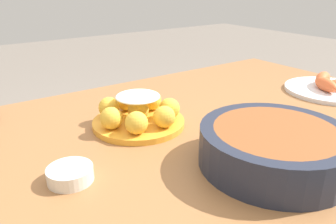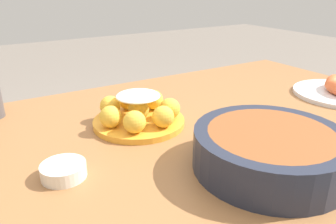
# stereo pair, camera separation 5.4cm
# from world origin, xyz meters

# --- Properties ---
(dining_table) EXTENTS (1.57, 0.96, 0.72)m
(dining_table) POSITION_xyz_m (0.00, 0.00, 0.64)
(dining_table) COLOR #936038
(dining_table) RESTS_ON ground_plane
(cake_plate) EXTENTS (0.25, 0.25, 0.09)m
(cake_plate) POSITION_xyz_m (0.13, -0.10, 0.76)
(cake_plate) COLOR gold
(cake_plate) RESTS_ON dining_table
(serving_bowl) EXTENTS (0.32, 0.32, 0.09)m
(serving_bowl) POSITION_xyz_m (0.00, 0.25, 0.77)
(serving_bowl) COLOR #232838
(serving_bowl) RESTS_ON dining_table
(sauce_bowl) EXTENTS (0.09, 0.09, 0.03)m
(sauce_bowl) POSITION_xyz_m (0.38, 0.06, 0.74)
(sauce_bowl) COLOR silver
(sauce_bowl) RESTS_ON dining_table
(seafood_platter) EXTENTS (0.31, 0.31, 0.06)m
(seafood_platter) POSITION_xyz_m (-0.58, 0.05, 0.74)
(seafood_platter) COLOR silver
(seafood_platter) RESTS_ON dining_table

